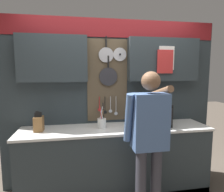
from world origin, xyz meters
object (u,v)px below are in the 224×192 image
Objects in this scene: microwave at (151,114)px; utensil_crock at (102,122)px; knife_block at (39,124)px; person at (149,133)px.

microwave is 0.70m from utensil_crock.
knife_block is (-1.49, 0.00, -0.06)m from microwave.
microwave is 1.40× the size of utensil_crock.
microwave is 0.28× the size of person.
microwave reaches higher than knife_block.
person is at bearing -50.83° from utensil_crock.
person is (0.45, -0.56, -0.00)m from utensil_crock.
person is (1.25, -0.55, -0.02)m from knife_block.
utensil_crock is 0.72m from person.
person is (-0.24, -0.55, -0.08)m from microwave.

